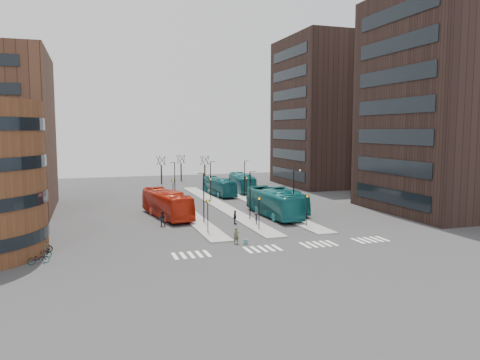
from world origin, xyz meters
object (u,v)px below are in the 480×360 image
object	(u,v)px
teal_bus_a	(273,203)
bicycle_far	(41,252)
teal_bus_b	(219,187)
teal_bus_c	(288,201)
bicycle_mid	(42,248)
teal_bus_d	(242,183)
traveller	(236,236)
bicycle_near	(39,259)
commuter_a	(162,219)
commuter_c	(256,218)
red_bus	(167,204)
suitcase	(246,242)
commuter_b	(235,217)

from	to	relation	value
teal_bus_a	bicycle_far	bearing A→B (deg)	-156.69
teal_bus_b	teal_bus_c	world-z (taller)	teal_bus_c
teal_bus_b	bicycle_mid	world-z (taller)	teal_bus_b
teal_bus_d	bicycle_mid	bearing A→B (deg)	-124.82
bicycle_mid	teal_bus_c	bearing A→B (deg)	-81.06
traveller	bicycle_near	xyz separation A→B (m)	(-18.21, -1.53, -0.37)
commuter_a	teal_bus_a	bearing A→B (deg)	-168.87
teal_bus_a	teal_bus_c	xyz separation A→B (m)	(3.25, 2.77, -0.26)
commuter_a	commuter_c	distance (m)	11.20
red_bus	bicycle_mid	distance (m)	20.17
bicycle_mid	bicycle_far	size ratio (longest dim) A/B	0.99
suitcase	commuter_a	xyz separation A→B (m)	(-6.64, 11.31, 0.66)
commuter_b	bicycle_near	size ratio (longest dim) A/B	0.97
traveller	commuter_c	bearing A→B (deg)	50.96
teal_bus_d	traveller	bearing A→B (deg)	-102.63
traveller	bicycle_near	size ratio (longest dim) A/B	0.94
red_bus	teal_bus_d	world-z (taller)	red_bus
bicycle_mid	commuter_b	bearing A→B (deg)	-85.54
red_bus	commuter_b	distance (m)	10.13
commuter_a	suitcase	bearing A→B (deg)	123.75
suitcase	traveller	bearing A→B (deg)	169.68
teal_bus_a	traveller	xyz separation A→B (m)	(-9.23, -12.87, -0.97)
commuter_a	red_bus	bearing A→B (deg)	-101.32
teal_bus_c	teal_bus_d	world-z (taller)	teal_bus_d
commuter_a	commuter_b	distance (m)	8.75
red_bus	traveller	bearing A→B (deg)	-85.08
teal_bus_d	commuter_c	xyz separation A→B (m)	(-7.92, -29.37, -0.87)
teal_bus_d	commuter_a	world-z (taller)	teal_bus_d
teal_bus_d	bicycle_near	bearing A→B (deg)	-122.15
teal_bus_d	bicycle_far	xyz separation A→B (m)	(-31.18, -37.06, -1.19)
commuter_b	bicycle_near	distance (m)	23.72
commuter_b	commuter_c	size ratio (longest dim) A/B	1.05
teal_bus_a	commuter_b	distance (m)	7.32
bicycle_mid	teal_bus_a	bearing A→B (deg)	-83.41
commuter_b	traveller	bearing A→B (deg)	168.89
red_bus	commuter_c	xyz separation A→B (m)	(9.38, -8.39, -0.97)
teal_bus_a	bicycle_far	world-z (taller)	teal_bus_a
commuter_c	bicycle_near	size ratio (longest dim) A/B	0.92
teal_bus_c	teal_bus_d	bearing A→B (deg)	93.27
red_bus	bicycle_near	bearing A→B (deg)	-137.19
teal_bus_a	teal_bus_b	distance (m)	21.64
bicycle_near	teal_bus_a	bearing A→B (deg)	-78.79
red_bus	teal_bus_c	distance (m)	16.82
teal_bus_a	bicycle_near	xyz separation A→B (m)	(-27.43, -14.40, -1.33)
bicycle_mid	commuter_a	bearing A→B (deg)	-69.62
suitcase	traveller	xyz separation A→B (m)	(-0.82, 0.51, 0.56)
bicycle_mid	traveller	bearing A→B (deg)	-111.29
teal_bus_c	bicycle_far	xyz separation A→B (m)	(-30.69, -15.16, -1.05)
teal_bus_a	teal_bus_d	world-z (taller)	teal_bus_a
red_bus	commuter_c	bearing A→B (deg)	-51.52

